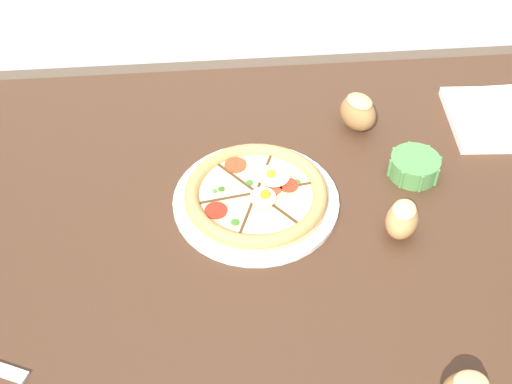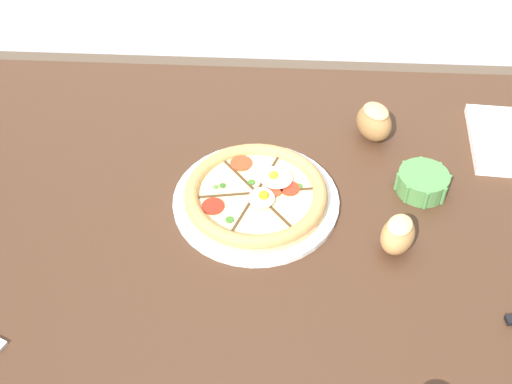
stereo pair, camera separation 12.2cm
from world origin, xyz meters
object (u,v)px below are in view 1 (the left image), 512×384
ramekin_bowl (414,166)px  bread_piece_mid (358,112)px  dining_table (240,242)px  napkin_folded (507,116)px  pizza (256,196)px  bread_piece_near (402,219)px

ramekin_bowl → bread_piece_mid: (-0.08, 0.16, 0.02)m
ramekin_bowl → dining_table: bearing=-168.7°
dining_table → napkin_folded: (0.61, 0.22, 0.11)m
dining_table → napkin_folded: 0.65m
dining_table → pizza: (0.03, 0.02, 0.11)m
pizza → ramekin_bowl: 0.33m
napkin_folded → bread_piece_near: size_ratio=2.73×
bread_piece_near → bread_piece_mid: bearing=93.5°
ramekin_bowl → bread_piece_near: bearing=-113.5°
pizza → napkin_folded: bearing=19.1°
pizza → bread_piece_near: bearing=-21.0°
pizza → bread_piece_near: 0.28m
pizza → bread_piece_near: (0.26, -0.10, 0.02)m
ramekin_bowl → bread_piece_near: 0.16m
bread_piece_mid → napkin_folded: bearing=-2.3°
dining_table → ramekin_bowl: ramekin_bowl is taller
bread_piece_near → bread_piece_mid: 0.31m
dining_table → ramekin_bowl: 0.38m
dining_table → bread_piece_near: (0.29, -0.08, 0.13)m
bread_piece_near → bread_piece_mid: bread_piece_mid is taller
bread_piece_near → dining_table: bearing=164.8°
napkin_folded → bread_piece_near: bread_piece_near is taller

